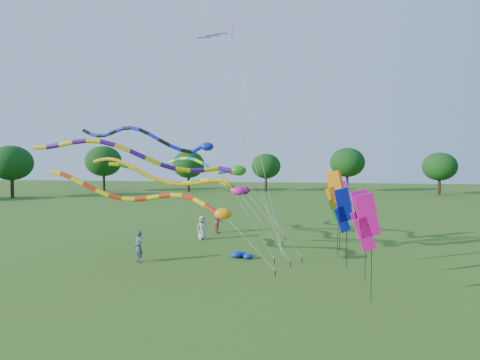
# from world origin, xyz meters

# --- Properties ---
(ground) EXTENTS (160.00, 160.00, 0.00)m
(ground) POSITION_xyz_m (0.00, 0.00, 0.00)
(ground) COLOR #305B18
(ground) RESTS_ON ground
(tree_ring) EXTENTS (117.36, 117.82, 9.73)m
(tree_ring) POSITION_xyz_m (-0.53, -2.70, 5.53)
(tree_ring) COLOR #382314
(tree_ring) RESTS_ON ground
(tube_kite_red) EXTENTS (13.58, 2.40, 5.84)m
(tube_kite_red) POSITION_xyz_m (-4.61, 2.89, 3.73)
(tube_kite_red) COLOR black
(tube_kite_red) RESTS_ON ground
(tube_kite_orange) EXTENTS (13.56, 4.15, 6.64)m
(tube_kite_orange) POSITION_xyz_m (-4.21, 5.55, 4.77)
(tube_kite_orange) COLOR black
(tube_kite_orange) RESTS_ON ground
(tube_kite_purple) EXTENTS (14.74, 2.60, 7.66)m
(tube_kite_purple) POSITION_xyz_m (-4.24, 2.81, 5.92)
(tube_kite_purple) COLOR black
(tube_kite_purple) RESTS_ON ground
(tube_kite_blue) EXTENTS (13.10, 3.14, 8.56)m
(tube_kite_blue) POSITION_xyz_m (-5.52, 5.18, 7.15)
(tube_kite_blue) COLOR black
(tube_kite_blue) RESTS_ON ground
(tube_kite_cyan) EXTENTS (11.97, 2.71, 7.22)m
(tube_kite_cyan) POSITION_xyz_m (-4.47, 9.86, 5.54)
(tube_kite_cyan) COLOR black
(tube_kite_cyan) RESTS_ON ground
(tube_kite_green) EXTENTS (13.04, 1.05, 6.22)m
(tube_kite_green) POSITION_xyz_m (-4.31, 10.20, 4.23)
(tube_kite_green) COLOR black
(tube_kite_green) RESTS_ON ground
(delta_kite_high_c) EXTENTS (5.76, 3.70, 14.92)m
(delta_kite_high_c) POSITION_xyz_m (-1.00, 6.89, 14.14)
(delta_kite_high_c) COLOR black
(delta_kite_high_c) RESTS_ON ground
(banner_pole_green) EXTENTS (1.16, 0.25, 4.33)m
(banner_pole_green) POSITION_xyz_m (5.79, 8.30, 3.07)
(banner_pole_green) COLOR black
(banner_pole_green) RESTS_ON ground
(banner_pole_orange) EXTENTS (1.14, 0.41, 5.27)m
(banner_pole_orange) POSITION_xyz_m (5.49, 6.55, 4.00)
(banner_pole_orange) COLOR black
(banner_pole_orange) RESTS_ON ground
(banner_pole_magenta_b) EXTENTS (1.15, 0.36, 4.53)m
(banner_pole_magenta_b) POSITION_xyz_m (6.34, 1.30, 3.27)
(banner_pole_magenta_b) COLOR black
(banner_pole_magenta_b) RESTS_ON ground
(banner_pole_violet) EXTENTS (1.16, 0.15, 4.47)m
(banner_pole_violet) POSITION_xyz_m (6.38, 9.88, 3.21)
(banner_pole_violet) COLOR black
(banner_pole_violet) RESTS_ON ground
(banner_pole_red) EXTENTS (1.14, 0.37, 5.17)m
(banner_pole_red) POSITION_xyz_m (5.74, 7.67, 3.90)
(banner_pole_red) COLOR black
(banner_pole_red) RESTS_ON ground
(banner_pole_magenta_a) EXTENTS (1.15, 0.30, 4.61)m
(banner_pole_magenta_a) POSITION_xyz_m (6.12, -1.66, 3.35)
(banner_pole_magenta_a) COLOR black
(banner_pole_magenta_a) RESTS_ON ground
(banner_pole_blue_a) EXTENTS (1.11, 0.49, 4.44)m
(banner_pole_blue_a) POSITION_xyz_m (5.72, 3.54, 3.18)
(banner_pole_blue_a) COLOR black
(banner_pole_blue_a) RESTS_ON ground
(blue_nylon_heap) EXTENTS (1.20, 1.39, 0.43)m
(blue_nylon_heap) POSITION_xyz_m (-0.13, 4.85, 0.20)
(blue_nylon_heap) COLOR #0D28AE
(blue_nylon_heap) RESTS_ON ground
(person_a) EXTENTS (1.01, 0.89, 1.74)m
(person_a) POSITION_xyz_m (-3.73, 9.88, 0.87)
(person_a) COLOR beige
(person_a) RESTS_ON ground
(person_b) EXTENTS (0.80, 0.77, 1.84)m
(person_b) POSITION_xyz_m (-5.79, 2.98, 0.92)
(person_b) COLOR #44505F
(person_b) RESTS_ON ground
(person_c) EXTENTS (1.02, 1.11, 1.85)m
(person_c) POSITION_xyz_m (-3.11, 12.74, 0.92)
(person_c) COLOR #973650
(person_c) RESTS_ON ground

